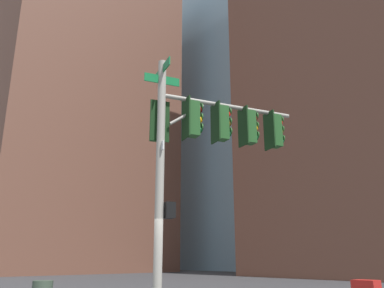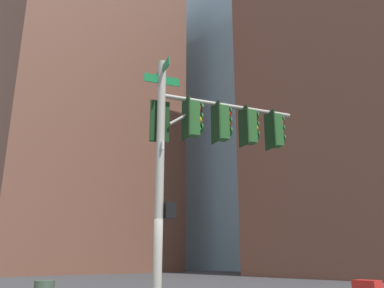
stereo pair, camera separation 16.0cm
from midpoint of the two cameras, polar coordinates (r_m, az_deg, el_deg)
name	(u,v)px [view 1 (the left image)]	position (r m, az deg, el deg)	size (l,w,h in m)	color
signal_pole_assembly	(205,139)	(10.96, 1.42, 0.76)	(4.48, 1.94, 6.84)	#9E998C
building_brick_nearside	(366,88)	(45.84, 23.83, 7.47)	(22.25, 18.35, 37.80)	brown
building_brick_midblock	(79,110)	(53.90, -16.16, 4.72)	(21.60, 16.13, 40.47)	brown
building_glass_tower	(316,67)	(67.41, 17.42, 10.63)	(32.02, 30.89, 62.33)	#8CB2C6
building_brick_farside	(293,175)	(72.78, 14.39, -4.38)	(23.91, 17.01, 31.73)	#845B47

